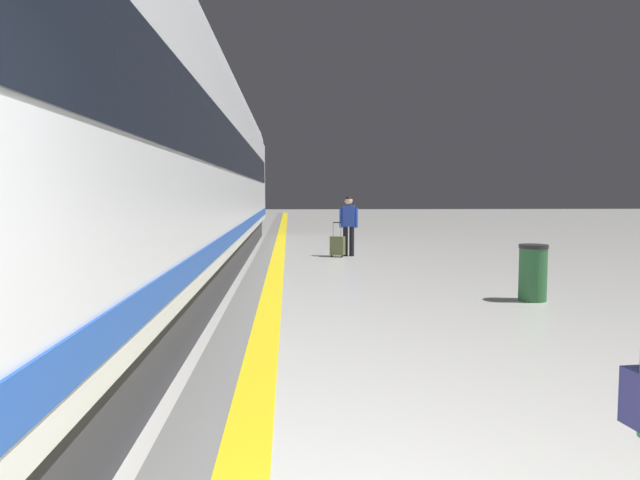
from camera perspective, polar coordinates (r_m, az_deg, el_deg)
The scene contains 6 objects.
safety_line_strip at distance 11.33m, azimuth -4.48°, elevation -4.28°, with size 0.36×80.00×0.01m, color yellow.
tactile_edge_band at distance 11.34m, azimuth -6.16°, elevation -4.29°, with size 0.62×80.00×0.01m, color slate.
high_speed_train at distance 10.54m, azimuth -16.41°, elevation 8.51°, with size 2.94×29.97×4.97m.
passenger_near at distance 16.31m, azimuth 2.75°, elevation 1.78°, with size 0.50×0.25×1.64m.
suitcase_near at distance 16.12m, azimuth 1.69°, elevation -0.53°, with size 0.43×0.34×0.95m.
waste_bin at distance 10.20m, azimuth 19.66°, elevation -2.94°, with size 0.46×0.46×0.91m.
Camera 1 is at (-0.56, -1.19, 1.75)m, focal length 33.52 mm.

